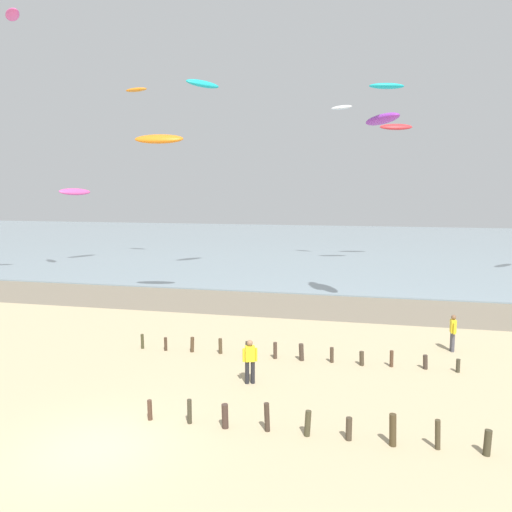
# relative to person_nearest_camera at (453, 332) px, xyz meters

# --- Properties ---
(ground_plane) EXTENTS (160.00, 160.00, 0.00)m
(ground_plane) POSITION_rel_person_nearest_camera_xyz_m (-11.39, -11.36, -0.92)
(ground_plane) COLOR tan
(wet_sand_strip) EXTENTS (120.00, 6.86, 0.01)m
(wet_sand_strip) POSITION_rel_person_nearest_camera_xyz_m (-11.39, 7.48, -0.91)
(wet_sand_strip) COLOR #7A6D59
(wet_sand_strip) RESTS_ON ground
(sea) EXTENTS (160.00, 70.00, 0.10)m
(sea) POSITION_rel_person_nearest_camera_xyz_m (-11.39, 45.91, -0.87)
(sea) COLOR #7F939E
(sea) RESTS_ON ground
(groyne_near) EXTENTS (13.99, 0.33, 0.97)m
(groyne_near) POSITION_rel_person_nearest_camera_xyz_m (-3.71, -9.34, -0.51)
(groyne_near) COLOR #4D3528
(groyne_near) RESTS_ON ground
(groyne_mid) EXTENTS (13.99, 0.34, 0.75)m
(groyne_mid) POSITION_rel_person_nearest_camera_xyz_m (-6.96, -2.75, -0.58)
(groyne_mid) COLOR #403D25
(groyne_mid) RESTS_ON ground
(person_nearest_camera) EXTENTS (0.24, 0.57, 1.71)m
(person_nearest_camera) POSITION_rel_person_nearest_camera_xyz_m (0.00, 0.00, 0.00)
(person_nearest_camera) COLOR #4C4C56
(person_nearest_camera) RESTS_ON ground
(person_mid_beach) EXTENTS (0.54, 0.33, 1.71)m
(person_mid_beach) POSITION_rel_person_nearest_camera_xyz_m (-8.17, -5.75, 0.00)
(person_mid_beach) COLOR #232328
(person_mid_beach) RESTS_ON ground
(kite_aloft_0) EXTENTS (2.63, 3.56, 0.99)m
(kite_aloft_0) POSITION_rel_person_nearest_camera_xyz_m (-32.70, 21.30, 6.32)
(kite_aloft_0) COLOR #E54C99
(kite_aloft_3) EXTENTS (2.64, 2.48, 0.71)m
(kite_aloft_3) POSITION_rel_person_nearest_camera_xyz_m (-29.71, 9.82, 19.17)
(kite_aloft_3) COLOR #E54C99
(kite_aloft_4) EXTENTS (2.83, 3.30, 0.94)m
(kite_aloft_4) POSITION_rel_person_nearest_camera_xyz_m (-17.48, 16.66, 15.13)
(kite_aloft_4) COLOR #19B2B7
(kite_aloft_5) EXTENTS (3.28, 1.83, 0.55)m
(kite_aloft_5) POSITION_rel_person_nearest_camera_xyz_m (-2.62, 22.65, 15.49)
(kite_aloft_5) COLOR #19B2B7
(kite_aloft_6) EXTENTS (3.26, 1.57, 0.88)m
(kite_aloft_6) POSITION_rel_person_nearest_camera_xyz_m (-16.96, 6.37, 9.65)
(kite_aloft_6) COLOR orange
(kite_aloft_7) EXTENTS (2.58, 3.63, 0.64)m
(kite_aloft_7) POSITION_rel_person_nearest_camera_xyz_m (-3.30, 6.61, 10.48)
(kite_aloft_7) COLOR purple
(kite_aloft_8) EXTENTS (2.36, 1.62, 0.61)m
(kite_aloft_8) POSITION_rel_person_nearest_camera_xyz_m (-6.73, 27.09, 14.53)
(kite_aloft_8) COLOR white
(kite_aloft_9) EXTENTS (3.41, 1.82, 0.94)m
(kite_aloft_9) POSITION_rel_person_nearest_camera_xyz_m (-1.41, 28.70, 12.72)
(kite_aloft_9) COLOR red
(kite_aloft_11) EXTENTS (2.62, 1.35, 0.52)m
(kite_aloft_11) POSITION_rel_person_nearest_camera_xyz_m (-26.75, 23.49, 16.38)
(kite_aloft_11) COLOR orange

